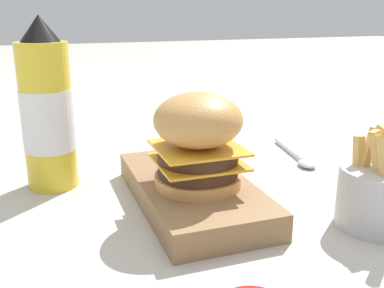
{
  "coord_description": "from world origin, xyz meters",
  "views": [
    {
      "loc": [
        0.51,
        -0.12,
        0.26
      ],
      "look_at": [
        -0.03,
        0.07,
        0.09
      ],
      "focal_mm": 42.0,
      "sensor_mm": 36.0,
      "label": 1
    }
  ],
  "objects_px": {
    "serving_board": "(192,191)",
    "ketchup_bottle": "(47,112)",
    "burger": "(198,139)",
    "side_bowl": "(190,135)",
    "spoon": "(300,159)",
    "fries_basket": "(378,194)"
  },
  "relations": [
    {
      "from": "serving_board",
      "to": "ketchup_bottle",
      "type": "xyz_separation_m",
      "value": [
        -0.13,
        -0.18,
        0.1
      ]
    },
    {
      "from": "burger",
      "to": "ketchup_bottle",
      "type": "relative_size",
      "value": 0.49
    },
    {
      "from": "serving_board",
      "to": "side_bowl",
      "type": "distance_m",
      "value": 0.23
    },
    {
      "from": "spoon",
      "to": "side_bowl",
      "type": "bearing_deg",
      "value": -116.76
    },
    {
      "from": "burger",
      "to": "ketchup_bottle",
      "type": "height_order",
      "value": "ketchup_bottle"
    },
    {
      "from": "side_bowl",
      "to": "spoon",
      "type": "bearing_deg",
      "value": 54.23
    },
    {
      "from": "serving_board",
      "to": "side_bowl",
      "type": "bearing_deg",
      "value": 161.53
    },
    {
      "from": "burger",
      "to": "ketchup_bottle",
      "type": "distance_m",
      "value": 0.23
    },
    {
      "from": "fries_basket",
      "to": "spoon",
      "type": "height_order",
      "value": "fries_basket"
    },
    {
      "from": "side_bowl",
      "to": "burger",
      "type": "bearing_deg",
      "value": -16.81
    },
    {
      "from": "burger",
      "to": "spoon",
      "type": "relative_size",
      "value": 0.73
    },
    {
      "from": "ketchup_bottle",
      "to": "side_bowl",
      "type": "distance_m",
      "value": 0.27
    },
    {
      "from": "ketchup_bottle",
      "to": "fries_basket",
      "type": "distance_m",
      "value": 0.46
    },
    {
      "from": "ketchup_bottle",
      "to": "fries_basket",
      "type": "bearing_deg",
      "value": 53.78
    },
    {
      "from": "fries_basket",
      "to": "spoon",
      "type": "relative_size",
      "value": 0.84
    },
    {
      "from": "ketchup_bottle",
      "to": "serving_board",
      "type": "bearing_deg",
      "value": 53.1
    },
    {
      "from": "serving_board",
      "to": "burger",
      "type": "xyz_separation_m",
      "value": [
        0.02,
        0.0,
        0.08
      ]
    },
    {
      "from": "ketchup_bottle",
      "to": "spoon",
      "type": "relative_size",
      "value": 1.48
    },
    {
      "from": "burger",
      "to": "side_bowl",
      "type": "xyz_separation_m",
      "value": [
        -0.24,
        0.07,
        -0.06
      ]
    },
    {
      "from": "burger",
      "to": "spoon",
      "type": "distance_m",
      "value": 0.28
    },
    {
      "from": "fries_basket",
      "to": "spoon",
      "type": "xyz_separation_m",
      "value": [
        -0.24,
        0.05,
        -0.04
      ]
    },
    {
      "from": "side_bowl",
      "to": "spoon",
      "type": "distance_m",
      "value": 0.2
    }
  ]
}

